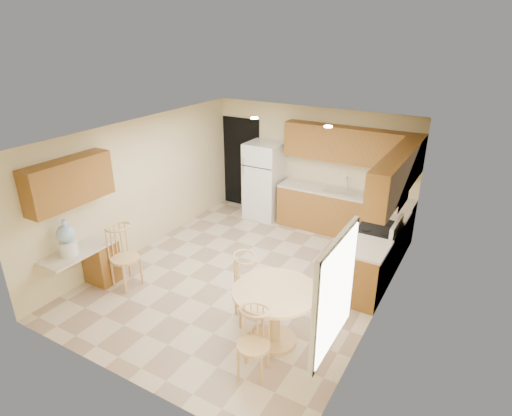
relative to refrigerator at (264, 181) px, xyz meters
The scene contains 30 objects.
floor 2.72m from the refrigerator, 68.40° to the right, with size 5.50×5.50×0.00m, color #C8B391.
ceiling 3.06m from the refrigerator, 68.40° to the right, with size 4.50×5.50×0.02m, color white.
wall_back 1.09m from the refrigerator, 20.23° to the left, with size 4.50×0.02×2.50m, color beige.
wall_front 5.25m from the refrigerator, 79.55° to the right, with size 4.50×0.02×2.50m, color beige.
wall_left 2.76m from the refrigerator, 118.44° to the right, with size 0.02×5.50×2.50m, color beige.
wall_right 4.02m from the refrigerator, 36.87° to the right, with size 0.02×5.50×2.50m, color beige.
doorway 0.89m from the refrigerator, 157.27° to the left, with size 0.90×0.02×2.10m, color black.
base_cab_back 1.87m from the refrigerator, ahead, with size 2.75×0.60×0.87m, color #966326.
counter_back 1.83m from the refrigerator, ahead, with size 2.75×0.63×0.04m, color beige.
base_cab_right_a 2.98m from the refrigerator, 10.64° to the right, with size 0.60×0.59×0.87m, color #966326.
counter_right_a 2.95m from the refrigerator, 10.64° to the right, with size 0.63×0.59×0.04m, color beige.
base_cab_right_b 3.55m from the refrigerator, 34.59° to the right, with size 0.60×0.80×0.87m, color #966326.
counter_right_b 3.52m from the refrigerator, 34.59° to the right, with size 0.63×0.80×0.04m, color beige.
upper_cab_back 2.09m from the refrigerator, ahead, with size 2.75×0.33×0.70m, color #966326.
upper_cab_right 3.41m from the refrigerator, 21.41° to the right, with size 0.33×2.42×0.70m, color #966326.
upper_cab_left 4.28m from the refrigerator, 105.84° to the right, with size 0.33×1.40×0.70m, color #966326.
sink 1.80m from the refrigerator, ahead, with size 0.78×0.44×0.01m, color silver.
range_hood 3.24m from the refrigerator, 22.46° to the right, with size 0.50×0.76×0.14m, color silver.
desk_pedestal 3.90m from the refrigerator, 105.76° to the right, with size 0.48×0.42×0.72m, color #966326.
desk_top 4.23m from the refrigerator, 104.36° to the right, with size 0.50×1.20×0.04m, color beige.
window 5.35m from the refrigerator, 53.21° to the right, with size 0.06×1.12×1.30m.
can_light_a 2.08m from the refrigerator, 69.44° to the right, with size 0.14×0.14×0.02m, color white.
can_light_b 2.74m from the refrigerator, 32.96° to the right, with size 0.14×0.14×0.02m, color white.
refrigerator is the anchor object (origin of this frame).
stove 3.15m from the refrigerator, 22.99° to the right, with size 0.65×0.76×1.09m.
dining_table 4.25m from the refrigerator, 59.09° to the right, with size 1.13×1.13×0.84m.
chair_table_a 3.85m from the refrigerator, 64.99° to the right, with size 0.47×0.58×1.06m.
chair_table_b 4.92m from the refrigerator, 63.02° to the right, with size 0.41×0.43×0.93m.
chair_desk 3.76m from the refrigerator, 99.18° to the right, with size 0.47×0.60×1.05m.
water_crock 4.40m from the refrigerator, 103.83° to the right, with size 0.28×0.28×0.58m.
Camera 1 is at (3.36, -5.42, 4.01)m, focal length 30.00 mm.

